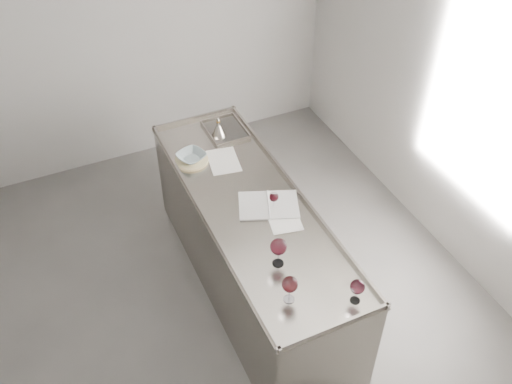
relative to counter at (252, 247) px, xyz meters
name	(u,v)px	position (x,y,z in m)	size (l,w,h in m)	color
room_shell	(197,201)	(-0.50, -0.30, 0.93)	(4.54, 5.04, 2.84)	#52504D
counter	(252,247)	(0.00, 0.00, 0.00)	(0.77, 2.42, 0.97)	gray
wine_glass_left	(290,285)	(-0.15, -0.89, 0.61)	(0.10, 0.10, 0.20)	white
wine_glass_middle	(279,247)	(-0.08, -0.60, 0.62)	(0.11, 0.11, 0.22)	white
wine_glass_right	(357,287)	(0.21, -1.07, 0.59)	(0.09, 0.09, 0.18)	white
wine_glass_small	(274,197)	(0.13, -0.11, 0.57)	(0.07, 0.07, 0.14)	white
notebook	(269,205)	(0.10, -0.08, 0.47)	(0.51, 0.44, 0.02)	silver
loose_paper_top	(224,161)	(0.01, 0.54, 0.47)	(0.23, 0.33, 0.00)	white
loose_paper_under	(283,217)	(0.14, -0.23, 0.47)	(0.22, 0.31, 0.00)	white
trivet	(192,160)	(-0.23, 0.65, 0.48)	(0.26, 0.26, 0.02)	beige
ceramic_bowl	(191,157)	(-0.23, 0.65, 0.51)	(0.22, 0.22, 0.05)	#93A6AB
wine_funnel	(219,130)	(0.10, 0.87, 0.53)	(0.13, 0.13, 0.19)	#A29B90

